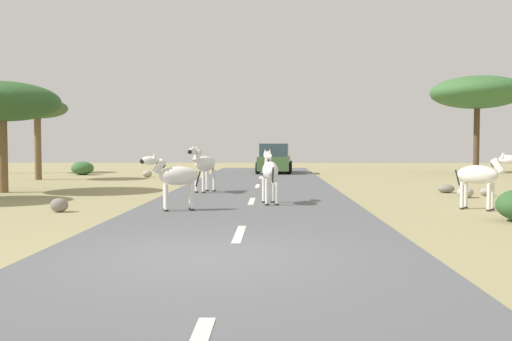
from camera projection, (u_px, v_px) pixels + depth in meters
name	position (u px, v px, depth m)	size (l,w,h in m)	color
ground_plane	(204.00, 259.00, 8.26)	(90.00, 90.00, 0.00)	#998E60
road	(231.00, 257.00, 8.24)	(6.00, 64.00, 0.05)	#56595B
lane_markings	(226.00, 270.00, 7.25)	(0.16, 56.00, 0.01)	silver
zebra_0	(204.00, 164.00, 19.26)	(0.95, 1.64, 1.64)	silver
zebra_1	(270.00, 171.00, 15.51)	(0.56, 1.63, 1.54)	silver
zebra_2	(481.00, 176.00, 14.40)	(1.37, 1.17, 1.51)	silver
zebra_3	(175.00, 177.00, 13.88)	(1.48, 0.69, 1.44)	silver
car_0	(274.00, 159.00, 32.89)	(2.19, 4.43, 1.74)	#476B38
tree_1	(477.00, 93.00, 32.80)	(5.46, 5.46, 5.78)	#4C3823
tree_2	(37.00, 110.00, 26.96)	(2.88, 2.88, 4.01)	brown
tree_3	(2.00, 102.00, 19.63)	(4.01, 4.01, 3.95)	brown
bush_1	(82.00, 168.00, 31.60)	(1.28, 1.15, 0.77)	#386633
rock_0	(59.00, 205.00, 13.99)	(0.46, 0.35, 0.36)	gray
rock_1	(147.00, 174.00, 29.33)	(0.52, 0.51, 0.36)	#A89E8C
rock_2	(465.00, 192.00, 17.85)	(0.51, 0.54, 0.34)	#A89E8C
rock_3	(487.00, 192.00, 18.45)	(0.44, 0.35, 0.28)	gray
rock_4	(446.00, 189.00, 19.67)	(0.59, 0.43, 0.30)	gray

